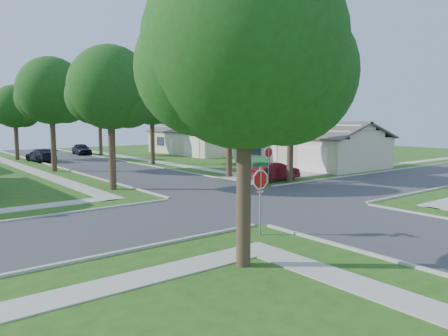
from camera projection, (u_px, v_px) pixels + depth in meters
ground at (265, 202)px, 23.42m from camera, size 100.00×100.00×0.00m
road_ns at (265, 202)px, 23.42m from camera, size 7.00×100.00×0.02m
sidewalk_ne at (142, 159)px, 47.52m from camera, size 1.20×40.00×0.04m
sidewalk_nw at (22, 167)px, 40.08m from camera, size 1.20×40.00×0.04m
driveway at (277, 176)px, 33.80m from camera, size 8.80×3.60×0.05m
stop_sign_sw at (260, 183)px, 16.64m from camera, size 1.05×0.80×2.98m
stop_sign_ne at (268, 154)px, 29.74m from camera, size 1.05×0.80×2.98m
tree_e_near at (230, 103)px, 32.74m from camera, size 4.97×4.80×8.28m
tree_e_mid at (152, 100)px, 42.08m from camera, size 5.59×5.40×9.21m
tree_e_far at (100, 106)px, 52.30m from camera, size 5.17×5.00×8.72m
tree_w_near at (111, 92)px, 26.95m from camera, size 5.38×5.20×8.97m
tree_w_mid at (52, 94)px, 36.32m from camera, size 5.80×5.60×9.56m
tree_w_far at (15, 109)px, 46.62m from camera, size 4.76×4.60×8.04m
tree_sw_corner at (246, 56)px, 12.69m from camera, size 6.21×6.00×9.55m
tree_ne_corner at (292, 102)px, 29.96m from camera, size 5.80×5.60×8.66m
house_ne_near at (309, 149)px, 41.63m from camera, size 8.42×13.60×4.23m
house_ne_far at (201, 141)px, 55.74m from camera, size 8.42×13.60×4.23m
car_driveway at (274, 171)px, 31.31m from camera, size 4.16×1.48×1.37m
car_curb_east at (82, 149)px, 53.79m from camera, size 1.96×4.20×1.39m
car_curb_west at (41, 155)px, 45.18m from camera, size 2.34×4.87×1.37m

